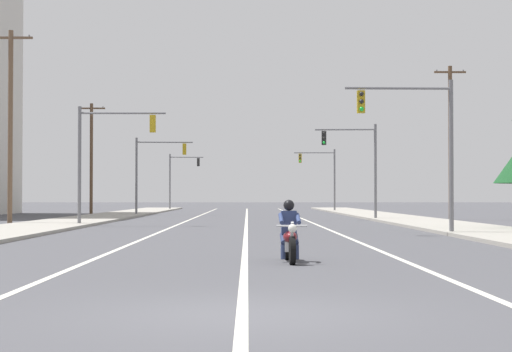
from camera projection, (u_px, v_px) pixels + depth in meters
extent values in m
plane|color=#47474C|center=(240.00, 314.00, 11.44)|extent=(400.00, 400.00, 0.00)
cube|color=beige|center=(246.00, 220.00, 56.42)|extent=(0.16, 100.00, 0.01)
cube|color=beige|center=(190.00, 220.00, 56.39)|extent=(0.16, 100.00, 0.01)
cube|color=beige|center=(305.00, 220.00, 56.46)|extent=(0.16, 100.00, 0.01)
cube|color=#9E998E|center=(416.00, 221.00, 51.52)|extent=(4.40, 110.00, 0.14)
cube|color=#9E998E|center=(75.00, 221.00, 51.33)|extent=(4.40, 110.00, 0.14)
cylinder|color=black|center=(292.00, 251.00, 19.61)|extent=(0.14, 0.64, 0.64)
cylinder|color=black|center=(287.00, 247.00, 21.15)|extent=(0.14, 0.64, 0.64)
cylinder|color=silver|center=(292.00, 236.00, 19.71)|extent=(0.08, 0.33, 0.68)
sphere|color=white|center=(292.00, 228.00, 19.57)|extent=(0.20, 0.20, 0.20)
cylinder|color=silver|center=(292.00, 226.00, 19.77)|extent=(0.70, 0.06, 0.04)
ellipsoid|color=maroon|center=(290.00, 237.00, 20.27)|extent=(0.33, 0.57, 0.28)
cube|color=silver|center=(290.00, 246.00, 20.38)|extent=(0.25, 0.45, 0.24)
cube|color=black|center=(289.00, 238.00, 20.71)|extent=(0.29, 0.53, 0.12)
cube|color=maroon|center=(287.00, 234.00, 21.11)|extent=(0.21, 0.37, 0.08)
cylinder|color=silver|center=(283.00, 248.00, 20.77)|extent=(0.09, 0.55, 0.08)
cube|color=navy|center=(289.00, 222.00, 20.67)|extent=(0.37, 0.25, 0.56)
sphere|color=black|center=(289.00, 205.00, 20.66)|extent=(0.26, 0.26, 0.26)
cylinder|color=navy|center=(295.00, 239.00, 20.53)|extent=(0.15, 0.44, 0.30)
cylinder|color=navy|center=(297.00, 252.00, 20.34)|extent=(0.11, 0.16, 0.35)
cylinder|color=navy|center=(298.00, 219.00, 20.42)|extent=(0.11, 0.53, 0.27)
cylinder|color=navy|center=(283.00, 239.00, 20.52)|extent=(0.15, 0.44, 0.30)
cylinder|color=navy|center=(283.00, 252.00, 20.33)|extent=(0.11, 0.16, 0.35)
cylinder|color=navy|center=(281.00, 219.00, 20.41)|extent=(0.11, 0.53, 0.27)
cylinder|color=slate|center=(451.00, 157.00, 34.78)|extent=(0.18, 0.18, 6.20)
cylinder|color=slate|center=(398.00, 88.00, 34.75)|extent=(4.27, 0.25, 0.11)
cube|color=#B79319|center=(361.00, 102.00, 34.67)|extent=(0.31, 0.25, 0.90)
sphere|color=black|center=(362.00, 94.00, 34.52)|extent=(0.18, 0.18, 0.18)
sphere|color=black|center=(362.00, 101.00, 34.52)|extent=(0.18, 0.18, 0.18)
sphere|color=green|center=(362.00, 109.00, 34.51)|extent=(0.18, 0.18, 0.18)
cylinder|color=slate|center=(79.00, 166.00, 45.10)|extent=(0.18, 0.18, 6.20)
cylinder|color=slate|center=(123.00, 113.00, 45.18)|extent=(4.46, 0.13, 0.11)
cube|color=#B79319|center=(153.00, 124.00, 45.17)|extent=(0.30, 0.24, 0.90)
sphere|color=black|center=(153.00, 118.00, 45.34)|extent=(0.18, 0.18, 0.18)
sphere|color=black|center=(153.00, 124.00, 45.33)|extent=(0.18, 0.18, 0.18)
sphere|color=green|center=(153.00, 130.00, 45.32)|extent=(0.18, 0.18, 0.18)
cylinder|color=slate|center=(375.00, 172.00, 56.20)|extent=(0.18, 0.18, 6.20)
cylinder|color=slate|center=(345.00, 130.00, 56.35)|extent=(3.90, 0.30, 0.11)
cube|color=black|center=(324.00, 138.00, 56.39)|extent=(0.31, 0.25, 0.90)
sphere|color=black|center=(324.00, 133.00, 56.24)|extent=(0.18, 0.18, 0.18)
sphere|color=black|center=(324.00, 138.00, 56.23)|extent=(0.18, 0.18, 0.18)
sphere|color=green|center=(324.00, 143.00, 56.22)|extent=(0.18, 0.18, 0.18)
cylinder|color=slate|center=(136.00, 177.00, 69.36)|extent=(0.18, 0.18, 6.20)
cylinder|color=slate|center=(165.00, 142.00, 69.58)|extent=(4.48, 0.38, 0.11)
cube|color=#B79319|center=(184.00, 149.00, 69.68)|extent=(0.31, 0.26, 0.90)
sphere|color=black|center=(184.00, 145.00, 69.84)|extent=(0.18, 0.18, 0.18)
sphere|color=black|center=(184.00, 149.00, 69.84)|extent=(0.18, 0.18, 0.18)
sphere|color=green|center=(184.00, 153.00, 69.83)|extent=(0.18, 0.18, 0.18)
cylinder|color=slate|center=(335.00, 180.00, 86.42)|extent=(0.18, 0.18, 6.20)
cylinder|color=slate|center=(314.00, 153.00, 86.54)|extent=(4.02, 0.25, 0.11)
cube|color=#B79319|center=(300.00, 158.00, 86.56)|extent=(0.31, 0.25, 0.90)
sphere|color=black|center=(300.00, 155.00, 86.41)|extent=(0.18, 0.18, 0.18)
sphere|color=black|center=(300.00, 158.00, 86.41)|extent=(0.18, 0.18, 0.18)
sphere|color=green|center=(300.00, 161.00, 86.40)|extent=(0.18, 0.18, 0.18)
cylinder|color=slate|center=(170.00, 182.00, 96.31)|extent=(0.18, 0.18, 6.20)
cylinder|color=slate|center=(187.00, 157.00, 96.52)|extent=(3.69, 0.37, 0.11)
cube|color=black|center=(198.00, 162.00, 96.61)|extent=(0.32, 0.26, 0.90)
sphere|color=black|center=(198.00, 160.00, 96.77)|extent=(0.18, 0.18, 0.18)
sphere|color=black|center=(198.00, 162.00, 96.77)|extent=(0.18, 0.18, 0.18)
sphere|color=green|center=(198.00, 165.00, 96.76)|extent=(0.18, 0.18, 0.18)
cylinder|color=brown|center=(10.00, 127.00, 46.88)|extent=(0.26, 0.26, 10.49)
cube|color=brown|center=(11.00, 38.00, 46.99)|extent=(2.34, 0.12, 0.12)
cylinder|color=slate|center=(29.00, 36.00, 47.01)|extent=(0.08, 0.08, 0.12)
cylinder|color=brown|center=(450.00, 143.00, 56.72)|extent=(0.26, 0.26, 10.03)
cube|color=brown|center=(450.00, 72.00, 56.82)|extent=(2.07, 0.12, 0.12)
cylinder|color=slate|center=(437.00, 71.00, 56.82)|extent=(0.08, 0.08, 0.12)
cylinder|color=slate|center=(463.00, 71.00, 56.83)|extent=(0.08, 0.08, 0.12)
cylinder|color=brown|center=(91.00, 159.00, 71.15)|extent=(0.26, 0.26, 9.12)
cube|color=brown|center=(92.00, 108.00, 71.24)|extent=(2.22, 0.12, 0.12)
cylinder|color=slate|center=(80.00, 107.00, 71.24)|extent=(0.08, 0.08, 0.12)
cylinder|color=slate|center=(103.00, 107.00, 71.25)|extent=(0.08, 0.08, 0.12)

